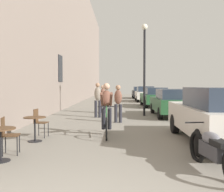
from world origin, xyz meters
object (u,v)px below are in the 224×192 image
cafe_chair_near_toward_street (8,133)px  parked_car_second (171,102)px  pedestrian_far (103,97)px  parked_car_nearest (217,115)px  pedestrian_near (118,101)px  parked_motorcycle (214,151)px  street_lamp (144,58)px  parked_car_fourth (145,94)px  cafe_table_mid (35,124)px  cafe_chair_mid_toward_street (39,121)px  cafe_table_near (0,137)px  pedestrian_mid (98,98)px  parked_car_fifth (139,92)px  parked_car_third (154,97)px  cyclist_on_bicycle (106,111)px

cafe_chair_near_toward_street → parked_car_second: 9.33m
pedestrian_far → parked_car_nearest: bearing=-65.5°
pedestrian_near → parked_car_nearest: size_ratio=0.37×
parked_car_second → parked_motorcycle: bearing=-96.4°
street_lamp → parked_car_fourth: 12.39m
cafe_table_mid → parked_car_fourth: 19.30m
street_lamp → parked_car_nearest: (1.36, -6.67, -2.29)m
pedestrian_near → street_lamp: size_ratio=0.34×
cafe_chair_mid_toward_street → cafe_table_mid: bearing=-83.4°
cafe_chair_near_toward_street → cafe_chair_mid_toward_street: size_ratio=1.00×
cafe_table_mid → pedestrian_near: (2.43, 3.88, 0.41)m
cafe_table_near → pedestrian_mid: (1.50, 7.63, 0.47)m
street_lamp → parked_car_fifth: (1.25, 18.49, -2.36)m
parked_car_nearest → parked_car_third: bearing=90.1°
parked_car_second → cyclist_on_bicycle: bearing=-120.8°
street_lamp → parked_car_fourth: (1.27, 12.11, -2.32)m
cyclist_on_bicycle → parked_car_fifth: cyclist_on_bicycle is taller
cyclist_on_bicycle → pedestrian_near: 3.01m
cyclist_on_bicycle → cafe_table_mid: bearing=-156.5°
cafe_table_near → parked_car_fourth: bearing=75.8°
parked_car_fifth → cafe_table_mid: bearing=-101.5°
cafe_chair_near_toward_street → cyclist_on_bicycle: cyclist_on_bicycle is taller
cafe_table_near → cyclist_on_bicycle: (2.16, 2.87, 0.29)m
pedestrian_far → parked_car_nearest: (3.67, -8.04, -0.10)m
street_lamp → parked_car_third: (1.34, 5.79, -2.35)m
street_lamp → cafe_chair_near_toward_street: bearing=-116.9°
cafe_chair_near_toward_street → parked_motorcycle: 4.56m
cafe_chair_near_toward_street → pedestrian_far: size_ratio=0.54×
cyclist_on_bicycle → parked_car_fourth: bearing=80.2°
cafe_chair_mid_toward_street → cyclist_on_bicycle: cyclist_on_bicycle is taller
cafe_chair_mid_toward_street → pedestrian_near: (2.50, 3.23, 0.41)m
cafe_table_near → cafe_table_mid: bearing=86.8°
cafe_table_mid → pedestrian_far: (1.52, 7.87, 0.40)m
pedestrian_near → cafe_chair_mid_toward_street: bearing=-127.8°
pedestrian_far → cafe_table_mid: bearing=-100.9°
cafe_chair_mid_toward_street → cyclist_on_bicycle: (2.13, 0.24, 0.29)m
pedestrian_far → parked_car_fifth: (3.56, 17.12, -0.17)m
parked_car_third → cafe_chair_mid_toward_street: bearing=-114.3°
street_lamp → parked_car_third: 6.39m
pedestrian_mid → parked_car_second: size_ratio=0.43×
parked_car_second → pedestrian_near: bearing=-140.4°
cafe_table_mid → parked_car_second: parked_car_second is taller
parked_motorcycle → cafe_table_near: bearing=172.4°
cafe_chair_near_toward_street → cyclist_on_bicycle: (2.23, 2.33, 0.29)m
pedestrian_near → parked_car_second: 3.61m
cafe_table_mid → street_lamp: (3.83, 6.50, 2.59)m
pedestrian_near → pedestrian_far: pedestrian_near is taller
cafe_chair_near_toward_street → parked_car_fifth: size_ratio=0.22×
cafe_table_mid → parked_motorcycle: (4.23, -2.56, -0.12)m
pedestrian_far → parked_motorcycle: (2.71, -10.43, -0.52)m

